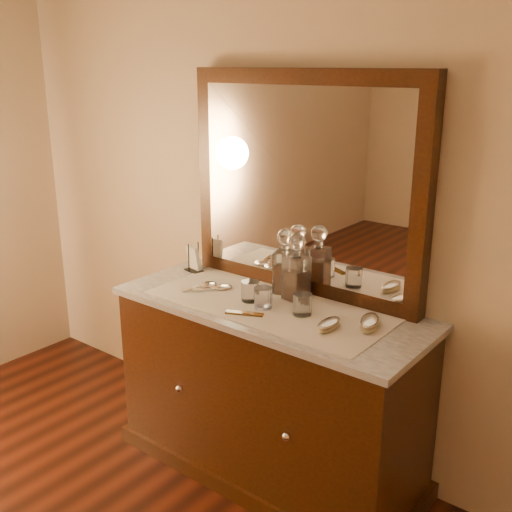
% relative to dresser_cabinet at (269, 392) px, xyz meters
% --- Properties ---
extents(dresser_cabinet, '(1.40, 0.55, 0.82)m').
position_rel_dresser_cabinet_xyz_m(dresser_cabinet, '(0.00, 0.00, 0.00)').
color(dresser_cabinet, black).
rests_on(dresser_cabinet, floor).
extents(dresser_plinth, '(1.46, 0.59, 0.08)m').
position_rel_dresser_cabinet_xyz_m(dresser_plinth, '(0.00, 0.00, -0.37)').
color(dresser_plinth, black).
rests_on(dresser_plinth, floor).
extents(knob_left, '(0.04, 0.04, 0.04)m').
position_rel_dresser_cabinet_xyz_m(knob_left, '(-0.30, -0.28, 0.04)').
color(knob_left, silver).
rests_on(knob_left, dresser_cabinet).
extents(knob_right, '(0.04, 0.04, 0.04)m').
position_rel_dresser_cabinet_xyz_m(knob_right, '(0.30, -0.28, 0.04)').
color(knob_right, silver).
rests_on(knob_right, dresser_cabinet).
extents(marble_top, '(1.44, 0.59, 0.03)m').
position_rel_dresser_cabinet_xyz_m(marble_top, '(0.00, 0.00, 0.42)').
color(marble_top, silver).
rests_on(marble_top, dresser_cabinet).
extents(mirror_frame, '(1.20, 0.08, 1.00)m').
position_rel_dresser_cabinet_xyz_m(mirror_frame, '(0.00, 0.25, 0.94)').
color(mirror_frame, black).
rests_on(mirror_frame, marble_top).
extents(mirror_glass, '(1.06, 0.01, 0.86)m').
position_rel_dresser_cabinet_xyz_m(mirror_glass, '(0.00, 0.21, 0.94)').
color(mirror_glass, white).
rests_on(mirror_glass, marble_top).
extents(lace_runner, '(1.10, 0.45, 0.00)m').
position_rel_dresser_cabinet_xyz_m(lace_runner, '(0.00, -0.02, 0.44)').
color(lace_runner, beige).
rests_on(lace_runner, marble_top).
extents(pin_dish, '(0.09, 0.09, 0.01)m').
position_rel_dresser_cabinet_xyz_m(pin_dish, '(0.01, -0.06, 0.45)').
color(pin_dish, white).
rests_on(pin_dish, lace_runner).
extents(comb, '(0.16, 0.10, 0.01)m').
position_rel_dresser_cabinet_xyz_m(comb, '(-0.01, -0.16, 0.45)').
color(comb, brown).
rests_on(comb, lace_runner).
extents(napkin_rack, '(0.11, 0.08, 0.15)m').
position_rel_dresser_cabinet_xyz_m(napkin_rack, '(-0.58, 0.12, 0.50)').
color(napkin_rack, black).
rests_on(napkin_rack, marble_top).
extents(decanter_left, '(0.12, 0.12, 0.30)m').
position_rel_dresser_cabinet_xyz_m(decanter_left, '(-0.03, 0.15, 0.56)').
color(decanter_left, brown).
rests_on(decanter_left, lace_runner).
extents(decanter_right, '(0.11, 0.11, 0.31)m').
position_rel_dresser_cabinet_xyz_m(decanter_right, '(0.06, 0.11, 0.56)').
color(decanter_right, brown).
rests_on(decanter_right, lace_runner).
extents(brush_near, '(0.07, 0.15, 0.04)m').
position_rel_dresser_cabinet_xyz_m(brush_near, '(0.35, -0.07, 0.46)').
color(brush_near, tan).
rests_on(brush_near, lace_runner).
extents(brush_far, '(0.12, 0.18, 0.04)m').
position_rel_dresser_cabinet_xyz_m(brush_far, '(0.47, 0.04, 0.47)').
color(brush_far, tan).
rests_on(brush_far, lace_runner).
extents(hand_mirror_outer, '(0.09, 0.19, 0.02)m').
position_rel_dresser_cabinet_xyz_m(hand_mirror_outer, '(-0.37, -0.02, 0.45)').
color(hand_mirror_outer, silver).
rests_on(hand_mirror_outer, lace_runner).
extents(hand_mirror_inner, '(0.15, 0.18, 0.02)m').
position_rel_dresser_cabinet_xyz_m(hand_mirror_inner, '(-0.30, -0.00, 0.45)').
color(hand_mirror_inner, silver).
rests_on(hand_mirror_inner, lace_runner).
extents(tumblers, '(0.35, 0.12, 0.09)m').
position_rel_dresser_cabinet_xyz_m(tumblers, '(0.03, -0.03, 0.49)').
color(tumblers, white).
rests_on(tumblers, lace_runner).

